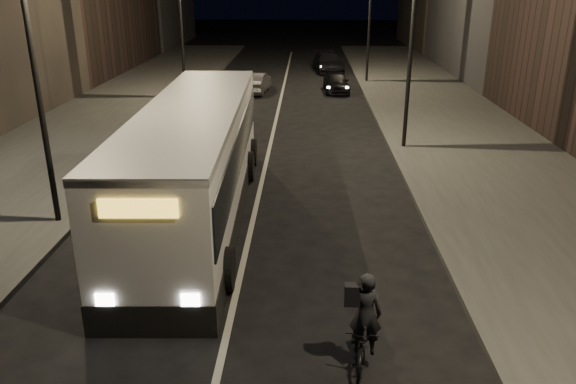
# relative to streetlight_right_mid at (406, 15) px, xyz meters

# --- Properties ---
(ground) EXTENTS (180.00, 180.00, 0.00)m
(ground) POSITION_rel_streetlight_right_mid_xyz_m (-5.33, -12.00, -5.36)
(ground) COLOR black
(ground) RESTS_ON ground
(sidewalk_right) EXTENTS (7.00, 70.00, 0.16)m
(sidewalk_right) POSITION_rel_streetlight_right_mid_xyz_m (3.17, 2.00, -5.28)
(sidewalk_right) COLOR #333431
(sidewalk_right) RESTS_ON ground
(sidewalk_left) EXTENTS (7.00, 70.00, 0.16)m
(sidewalk_left) POSITION_rel_streetlight_right_mid_xyz_m (-13.83, 2.00, -5.28)
(sidewalk_left) COLOR #333431
(sidewalk_left) RESTS_ON ground
(streetlight_right_mid) EXTENTS (1.20, 0.44, 8.12)m
(streetlight_right_mid) POSITION_rel_streetlight_right_mid_xyz_m (0.00, 0.00, 0.00)
(streetlight_right_mid) COLOR black
(streetlight_right_mid) RESTS_ON sidewalk_right
(streetlight_right_far) EXTENTS (1.20, 0.44, 8.12)m
(streetlight_right_far) POSITION_rel_streetlight_right_mid_xyz_m (0.00, 16.00, 0.00)
(streetlight_right_far) COLOR black
(streetlight_right_far) RESTS_ON sidewalk_right
(streetlight_left_near) EXTENTS (1.20, 0.44, 8.12)m
(streetlight_left_near) POSITION_rel_streetlight_right_mid_xyz_m (-10.66, -8.00, 0.00)
(streetlight_left_near) COLOR black
(streetlight_left_near) RESTS_ON sidewalk_left
(streetlight_left_far) EXTENTS (1.20, 0.44, 8.12)m
(streetlight_left_far) POSITION_rel_streetlight_right_mid_xyz_m (-10.66, 10.00, 0.00)
(streetlight_left_far) COLOR black
(streetlight_left_far) RESTS_ON sidewalk_left
(city_bus) EXTENTS (3.24, 12.56, 3.36)m
(city_bus) POSITION_rel_streetlight_right_mid_xyz_m (-7.00, -7.13, -3.53)
(city_bus) COLOR silver
(city_bus) RESTS_ON ground
(cyclist_on_bicycle) EXTENTS (0.81, 1.75, 1.94)m
(cyclist_on_bicycle) POSITION_rel_streetlight_right_mid_xyz_m (-2.69, -13.94, -4.71)
(cyclist_on_bicycle) COLOR black
(cyclist_on_bicycle) RESTS_ON ground
(car_near) EXTENTS (1.67, 3.76, 1.26)m
(car_near) POSITION_rel_streetlight_right_mid_xyz_m (-1.96, 12.64, -4.73)
(car_near) COLOR black
(car_near) RESTS_ON ground
(car_mid) EXTENTS (1.70, 3.96, 1.27)m
(car_mid) POSITION_rel_streetlight_right_mid_xyz_m (-6.97, 12.22, -4.73)
(car_mid) COLOR #373739
(car_mid) RESTS_ON ground
(car_far) EXTENTS (2.51, 5.05, 1.41)m
(car_far) POSITION_rel_streetlight_right_mid_xyz_m (-2.17, 20.96, -4.66)
(car_far) COLOR black
(car_far) RESTS_ON ground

